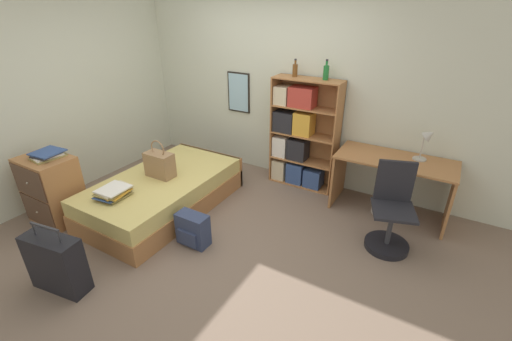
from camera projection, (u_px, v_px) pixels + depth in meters
name	position (u px, v px, depth m)	size (l,w,h in m)	color
ground_plane	(209.00, 223.00, 4.09)	(14.00, 14.00, 0.00)	#756051
wall_back	(276.00, 87.00, 4.82)	(10.00, 0.09, 2.60)	beige
wall_left	(71.00, 93.00, 4.48)	(0.06, 10.00, 2.60)	beige
bed	(165.00, 192.00, 4.32)	(1.11, 1.98, 0.43)	#A36B3D
handbag	(160.00, 164.00, 4.18)	(0.35, 0.19, 0.47)	#93704C
book_stack_on_bed	(114.00, 192.00, 3.77)	(0.33, 0.39, 0.11)	#232328
suitcase	(56.00, 263.00, 3.05)	(0.56, 0.29, 0.68)	black
dresser	(52.00, 189.00, 4.01)	(0.61, 0.47, 0.80)	#A36B3D
magazine_pile_on_dresser	(48.00, 155.00, 3.83)	(0.32, 0.34, 0.07)	#99894C
bookcase	(298.00, 138.00, 4.72)	(0.92, 0.30, 1.50)	#A36B3D
bottle_green	(295.00, 70.00, 4.39)	(0.07, 0.07, 0.22)	brown
bottle_brown	(326.00, 72.00, 4.20)	(0.07, 0.07, 0.25)	#1E6B2D
desk	(393.00, 175.00, 4.08)	(1.34, 0.62, 0.73)	#A36B3D
desk_lamp	(427.00, 139.00, 3.84)	(0.20, 0.15, 0.40)	#ADA89E
desk_chair	(390.00, 221.00, 3.59)	(0.53, 0.53, 0.94)	black
backpack	(193.00, 230.00, 3.67)	(0.35, 0.21, 0.36)	#2D3856
waste_bin	(383.00, 205.00, 4.23)	(0.26, 0.26, 0.25)	#B7B2A8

